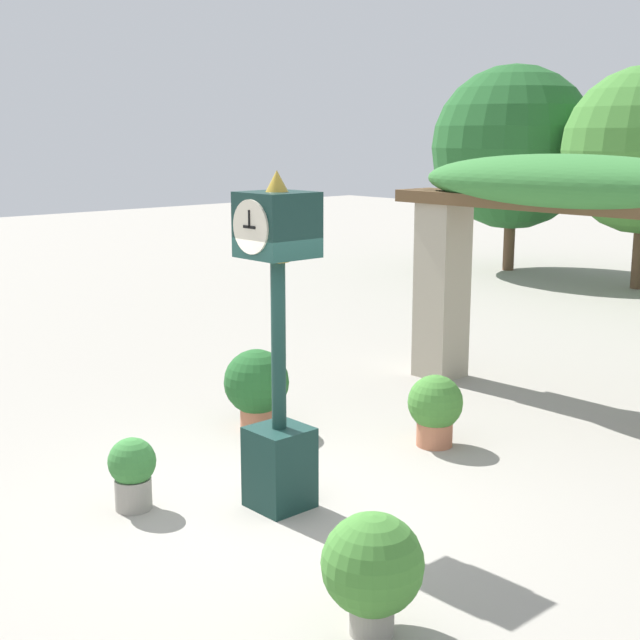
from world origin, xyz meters
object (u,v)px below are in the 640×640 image
(potted_plant_near_left, at_px, (372,567))
(potted_plant_near_right, at_px, (132,470))
(pedestal_clock, at_px, (279,347))
(potted_plant_far_right, at_px, (257,385))
(potted_plant_far_left, at_px, (435,407))

(potted_plant_near_left, relative_size, potted_plant_near_right, 1.29)
(pedestal_clock, bearing_deg, potted_plant_near_left, -23.36)
(potted_plant_far_right, bearing_deg, potted_plant_near_left, -27.98)
(potted_plant_near_left, height_order, potted_plant_near_right, potted_plant_near_left)
(pedestal_clock, bearing_deg, potted_plant_near_right, -129.81)
(pedestal_clock, distance_m, potted_plant_far_right, 2.42)
(pedestal_clock, height_order, potted_plant_near_left, pedestal_clock)
(potted_plant_near_right, xyz_separation_m, potted_plant_far_left, (0.74, 3.35, 0.07))
(potted_plant_near_right, bearing_deg, potted_plant_far_left, 77.52)
(potted_plant_near_right, height_order, potted_plant_far_right, potted_plant_far_right)
(potted_plant_near_left, bearing_deg, pedestal_clock, 156.64)
(potted_plant_far_right, bearing_deg, potted_plant_near_right, -65.78)
(potted_plant_far_left, bearing_deg, potted_plant_near_right, -102.48)
(pedestal_clock, distance_m, potted_plant_far_left, 2.56)
(potted_plant_near_left, bearing_deg, potted_plant_far_right, 152.02)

